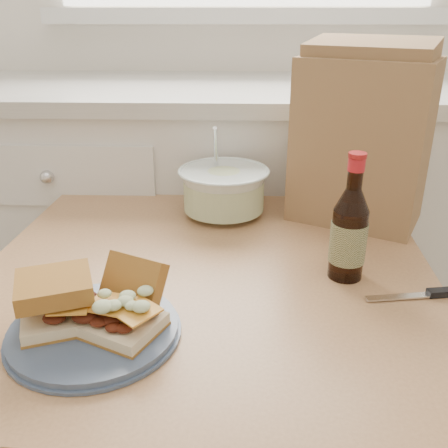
{
  "coord_description": "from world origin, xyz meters",
  "views": [
    {
      "loc": [
        -0.0,
        0.19,
        1.15
      ],
      "look_at": [
        -0.03,
        1.04,
        0.78
      ],
      "focal_mm": 40.0,
      "sensor_mm": 36.0,
      "label": 1
    }
  ],
  "objects_px": {
    "coleslaw_bowl": "(224,192)",
    "paper_bag": "(361,142)",
    "beer_bottle": "(349,233)",
    "plate": "(94,331)",
    "dining_table": "(207,317)"
  },
  "relations": [
    {
      "from": "coleslaw_bowl",
      "to": "paper_bag",
      "type": "distance_m",
      "value": 0.33
    },
    {
      "from": "beer_bottle",
      "to": "paper_bag",
      "type": "height_order",
      "value": "paper_bag"
    },
    {
      "from": "coleslaw_bowl",
      "to": "beer_bottle",
      "type": "bearing_deg",
      "value": -51.21
    },
    {
      "from": "coleslaw_bowl",
      "to": "beer_bottle",
      "type": "height_order",
      "value": "beer_bottle"
    },
    {
      "from": "plate",
      "to": "beer_bottle",
      "type": "height_order",
      "value": "beer_bottle"
    },
    {
      "from": "plate",
      "to": "paper_bag",
      "type": "distance_m",
      "value": 0.69
    },
    {
      "from": "plate",
      "to": "coleslaw_bowl",
      "type": "xyz_separation_m",
      "value": [
        0.18,
        0.48,
        0.05
      ]
    },
    {
      "from": "beer_bottle",
      "to": "paper_bag",
      "type": "xyz_separation_m",
      "value": [
        0.07,
        0.28,
        0.09
      ]
    },
    {
      "from": "dining_table",
      "to": "coleslaw_bowl",
      "type": "xyz_separation_m",
      "value": [
        0.02,
        0.28,
        0.16
      ]
    },
    {
      "from": "coleslaw_bowl",
      "to": "dining_table",
      "type": "bearing_deg",
      "value": -94.65
    },
    {
      "from": "coleslaw_bowl",
      "to": "plate",
      "type": "bearing_deg",
      "value": -110.19
    },
    {
      "from": "dining_table",
      "to": "beer_bottle",
      "type": "xyz_separation_m",
      "value": [
        0.25,
        -0.01,
        0.19
      ]
    },
    {
      "from": "paper_bag",
      "to": "plate",
      "type": "bearing_deg",
      "value": -109.39
    },
    {
      "from": "dining_table",
      "to": "plate",
      "type": "relative_size",
      "value": 3.5
    },
    {
      "from": "beer_bottle",
      "to": "paper_bag",
      "type": "relative_size",
      "value": 0.65
    }
  ]
}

